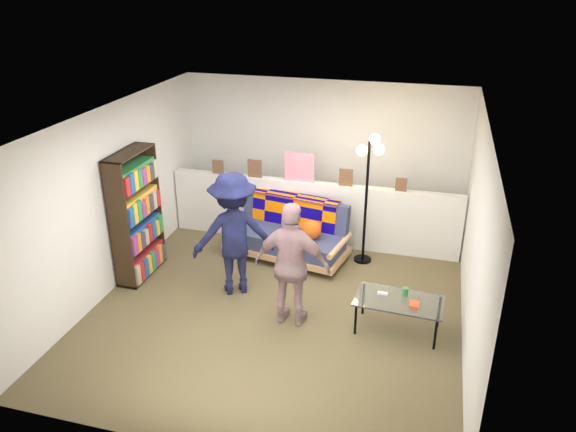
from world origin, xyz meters
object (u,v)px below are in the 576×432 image
at_px(person_left, 234,234).
at_px(person_right, 292,265).
at_px(futon_sofa, 289,234).
at_px(coffee_table, 400,302).
at_px(floor_lamp, 369,174).
at_px(bookshelf, 136,219).

distance_m(person_left, person_right, 1.05).
xyz_separation_m(person_left, person_right, (0.91, -0.52, -0.05)).
height_order(futon_sofa, person_left, person_left).
distance_m(coffee_table, person_left, 2.24).
bearing_deg(coffee_table, person_left, 170.34).
bearing_deg(person_left, floor_lamp, -167.24).
relative_size(futon_sofa, coffee_table, 1.81).
distance_m(futon_sofa, person_left, 1.29).
height_order(bookshelf, coffee_table, bookshelf).
height_order(coffee_table, person_left, person_left).
relative_size(person_left, person_right, 1.06).
relative_size(futon_sofa, person_right, 1.21).
xyz_separation_m(futon_sofa, bookshelf, (-1.85, -1.05, 0.48)).
bearing_deg(coffee_table, bookshelf, 173.04).
xyz_separation_m(bookshelf, person_left, (1.42, -0.07, -0.00)).
relative_size(bookshelf, floor_lamp, 0.94).
height_order(coffee_table, floor_lamp, floor_lamp).
xyz_separation_m(futon_sofa, coffee_table, (1.73, -1.49, 0.04)).
bearing_deg(floor_lamp, bookshelf, -157.70).
relative_size(floor_lamp, person_left, 1.14).
bearing_deg(coffee_table, floor_lamp, 110.92).
xyz_separation_m(coffee_table, person_right, (-1.25, -0.15, 0.38)).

